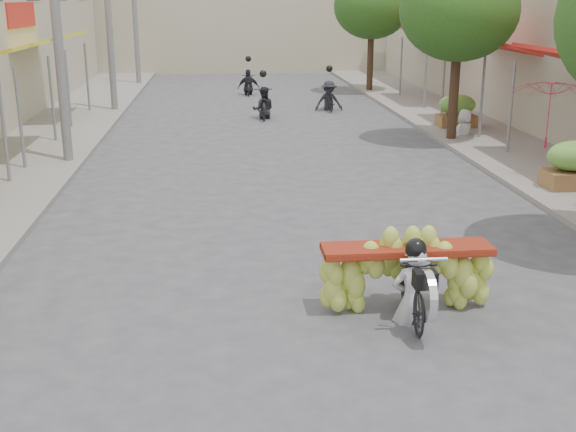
# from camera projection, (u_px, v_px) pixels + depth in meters

# --- Properties ---
(ground) EXTENTS (120.00, 120.00, 0.00)m
(ground) POSITION_uv_depth(u_px,v_px,m) (367.00, 398.00, 7.75)
(ground) COLOR #515055
(ground) RESTS_ON ground
(sidewalk_left) EXTENTS (4.00, 60.00, 0.12)m
(sidewalk_left) POSITION_uv_depth(u_px,v_px,m) (33.00, 141.00, 21.38)
(sidewalk_left) COLOR gray
(sidewalk_left) RESTS_ON ground
(sidewalk_right) EXTENTS (4.00, 60.00, 0.12)m
(sidewalk_right) POSITION_uv_depth(u_px,v_px,m) (490.00, 133.00, 22.67)
(sidewalk_right) COLOR gray
(sidewalk_right) RESTS_ON ground
(far_building) EXTENTS (20.00, 6.00, 7.00)m
(far_building) POSITION_uv_depth(u_px,v_px,m) (241.00, 9.00, 42.95)
(far_building) COLOR #BAB093
(far_building) RESTS_ON ground
(utility_pole_mid) EXTENTS (0.60, 0.24, 8.00)m
(utility_pole_mid) POSITION_uv_depth(u_px,v_px,m) (55.00, 2.00, 17.52)
(utility_pole_mid) COLOR slate
(utility_pole_mid) RESTS_ON ground
(utility_pole_far) EXTENTS (0.60, 0.24, 8.00)m
(utility_pole_far) POSITION_uv_depth(u_px,v_px,m) (107.00, 1.00, 26.10)
(utility_pole_far) COLOR slate
(utility_pole_far) RESTS_ON ground
(utility_pole_back) EXTENTS (0.60, 0.24, 8.00)m
(utility_pole_back) POSITION_uv_depth(u_px,v_px,m) (134.00, 1.00, 34.68)
(utility_pole_back) COLOR slate
(utility_pole_back) RESTS_ON ground
(street_tree_mid) EXTENTS (3.40, 3.40, 5.25)m
(street_tree_mid) POSITION_uv_depth(u_px,v_px,m) (459.00, 11.00, 20.50)
(street_tree_mid) COLOR #3A2719
(street_tree_mid) RESTS_ON ground
(street_tree_far) EXTENTS (3.40, 3.40, 5.25)m
(street_tree_far) POSITION_uv_depth(u_px,v_px,m) (372.00, 6.00, 31.93)
(street_tree_far) COLOR #3A2719
(street_tree_far) RESTS_ON ground
(produce_crate_mid) EXTENTS (1.20, 0.88, 1.16)m
(produce_crate_mid) POSITION_uv_depth(u_px,v_px,m) (574.00, 161.00, 15.74)
(produce_crate_mid) COLOR brown
(produce_crate_mid) RESTS_ON ground
(produce_crate_far) EXTENTS (1.20, 0.88, 1.16)m
(produce_crate_far) POSITION_uv_depth(u_px,v_px,m) (457.00, 108.00, 23.36)
(produce_crate_far) COLOR brown
(produce_crate_far) RESTS_ON ground
(banana_motorbike) EXTENTS (2.30, 1.83, 1.94)m
(banana_motorbike) POSITION_uv_depth(u_px,v_px,m) (410.00, 270.00, 9.58)
(banana_motorbike) COLOR black
(banana_motorbike) RESTS_ON ground
(market_umbrella) EXTENTS (2.14, 2.14, 1.61)m
(market_umbrella) POSITION_uv_depth(u_px,v_px,m) (553.00, 78.00, 16.14)
(market_umbrella) COLOR #BD1938
(market_umbrella) RESTS_ON ground
(pedestrian) EXTENTS (0.86, 0.82, 1.52)m
(pedestrian) POSITION_uv_depth(u_px,v_px,m) (466.00, 109.00, 21.95)
(pedestrian) COLOR silver
(pedestrian) RESTS_ON ground
(bg_motorbike_a) EXTENTS (0.81, 1.81, 1.95)m
(bg_motorbike_a) POSITION_uv_depth(u_px,v_px,m) (263.00, 98.00, 25.64)
(bg_motorbike_a) COLOR black
(bg_motorbike_a) RESTS_ON ground
(bg_motorbike_b) EXTENTS (1.07, 1.75, 1.95)m
(bg_motorbike_b) POSITION_uv_depth(u_px,v_px,m) (329.00, 88.00, 27.43)
(bg_motorbike_b) COLOR black
(bg_motorbike_b) RESTS_ON ground
(bg_motorbike_c) EXTENTS (1.00, 1.52, 1.95)m
(bg_motorbike_c) POSITION_uv_depth(u_px,v_px,m) (248.00, 76.00, 31.89)
(bg_motorbike_c) COLOR black
(bg_motorbike_c) RESTS_ON ground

